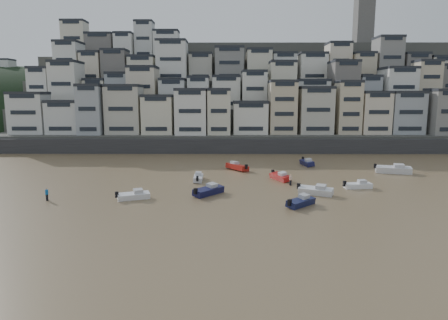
{
  "coord_description": "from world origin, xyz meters",
  "views": [
    {
      "loc": [
        5.13,
        -30.67,
        13.89
      ],
      "look_at": [
        4.85,
        30.0,
        4.0
      ],
      "focal_mm": 32.0,
      "sensor_mm": 36.0,
      "label": 1
    }
  ],
  "objects_px": {
    "boat_e": "(280,176)",
    "person_blue": "(47,194)",
    "boat_a": "(301,201)",
    "boat_i": "(307,162)",
    "boat_h": "(237,166)",
    "boat_g": "(394,168)",
    "boat_d": "(358,184)",
    "boat_j": "(134,195)",
    "boat_c": "(209,189)",
    "person_pink": "(291,180)",
    "boat_f": "(198,177)",
    "boat_b": "(316,190)"
  },
  "relations": [
    {
      "from": "boat_e",
      "to": "boat_f",
      "type": "xyz_separation_m",
      "value": [
        -13.51,
        -0.52,
        -0.02
      ]
    },
    {
      "from": "boat_g",
      "to": "boat_j",
      "type": "xyz_separation_m",
      "value": [
        -42.59,
        -18.46,
        -0.27
      ]
    },
    {
      "from": "boat_d",
      "to": "boat_j",
      "type": "xyz_separation_m",
      "value": [
        -32.37,
        -6.65,
        0.02
      ]
    },
    {
      "from": "boat_c",
      "to": "boat_g",
      "type": "bearing_deg",
      "value": -23.91
    },
    {
      "from": "boat_a",
      "to": "boat_j",
      "type": "relative_size",
      "value": 1.05
    },
    {
      "from": "boat_a",
      "to": "boat_g",
      "type": "height_order",
      "value": "boat_g"
    },
    {
      "from": "boat_b",
      "to": "boat_i",
      "type": "relative_size",
      "value": 1.01
    },
    {
      "from": "boat_c",
      "to": "boat_i",
      "type": "height_order",
      "value": "boat_c"
    },
    {
      "from": "boat_i",
      "to": "boat_j",
      "type": "distance_m",
      "value": 38.9
    },
    {
      "from": "person_blue",
      "to": "boat_c",
      "type": "bearing_deg",
      "value": 8.69
    },
    {
      "from": "boat_h",
      "to": "boat_i",
      "type": "relative_size",
      "value": 1.11
    },
    {
      "from": "boat_e",
      "to": "boat_d",
      "type": "bearing_deg",
      "value": 38.29
    },
    {
      "from": "boat_a",
      "to": "boat_i",
      "type": "xyz_separation_m",
      "value": [
        6.7,
        29.5,
        0.04
      ]
    },
    {
      "from": "boat_g",
      "to": "boat_i",
      "type": "xyz_separation_m",
      "value": [
        -13.97,
        7.89,
        -0.2
      ]
    },
    {
      "from": "boat_f",
      "to": "person_blue",
      "type": "bearing_deg",
      "value": 122.64
    },
    {
      "from": "boat_c",
      "to": "person_pink",
      "type": "xyz_separation_m",
      "value": [
        12.52,
        5.96,
        0.12
      ]
    },
    {
      "from": "person_blue",
      "to": "boat_d",
      "type": "bearing_deg",
      "value": 9.44
    },
    {
      "from": "boat_g",
      "to": "boat_h",
      "type": "height_order",
      "value": "boat_g"
    },
    {
      "from": "person_blue",
      "to": "boat_f",
      "type": "bearing_deg",
      "value": 33.04
    },
    {
      "from": "boat_g",
      "to": "boat_i",
      "type": "relative_size",
      "value": 1.28
    },
    {
      "from": "boat_g",
      "to": "person_blue",
      "type": "relative_size",
      "value": 3.8
    },
    {
      "from": "boat_b",
      "to": "boat_a",
      "type": "bearing_deg",
      "value": -91.75
    },
    {
      "from": "boat_d",
      "to": "boat_g",
      "type": "height_order",
      "value": "boat_g"
    },
    {
      "from": "boat_f",
      "to": "person_blue",
      "type": "relative_size",
      "value": 2.78
    },
    {
      "from": "boat_d",
      "to": "boat_i",
      "type": "relative_size",
      "value": 0.88
    },
    {
      "from": "boat_d",
      "to": "boat_i",
      "type": "xyz_separation_m",
      "value": [
        -3.75,
        19.7,
        0.08
      ]
    },
    {
      "from": "boat_e",
      "to": "boat_h",
      "type": "height_order",
      "value": "boat_h"
    },
    {
      "from": "boat_a",
      "to": "boat_d",
      "type": "distance_m",
      "value": 14.32
    },
    {
      "from": "boat_b",
      "to": "boat_h",
      "type": "bearing_deg",
      "value": 146.19
    },
    {
      "from": "boat_d",
      "to": "person_blue",
      "type": "bearing_deg",
      "value": -178.26
    },
    {
      "from": "boat_d",
      "to": "person_pink",
      "type": "distance_m",
      "value": 10.06
    },
    {
      "from": "boat_d",
      "to": "person_blue",
      "type": "xyz_separation_m",
      "value": [
        -43.78,
        -7.28,
        0.25
      ]
    },
    {
      "from": "boat_a",
      "to": "boat_h",
      "type": "relative_size",
      "value": 0.86
    },
    {
      "from": "boat_a",
      "to": "person_pink",
      "type": "xyz_separation_m",
      "value": [
        0.58,
        11.76,
        0.2
      ]
    },
    {
      "from": "boat_f",
      "to": "person_blue",
      "type": "distance_m",
      "value": 23.04
    },
    {
      "from": "person_pink",
      "to": "boat_d",
      "type": "bearing_deg",
      "value": -11.23
    },
    {
      "from": "boat_i",
      "to": "boat_d",
      "type": "bearing_deg",
      "value": 2.41
    },
    {
      "from": "boat_a",
      "to": "boat_f",
      "type": "bearing_deg",
      "value": 89.08
    },
    {
      "from": "boat_c",
      "to": "boat_j",
      "type": "bearing_deg",
      "value": 145.04
    },
    {
      "from": "person_blue",
      "to": "boat_g",
      "type": "bearing_deg",
      "value": 19.47
    },
    {
      "from": "boat_h",
      "to": "boat_i",
      "type": "distance_m",
      "value": 14.87
    },
    {
      "from": "boat_d",
      "to": "boat_f",
      "type": "height_order",
      "value": "boat_f"
    },
    {
      "from": "boat_f",
      "to": "boat_j",
      "type": "distance_m",
      "value": 14.31
    },
    {
      "from": "boat_e",
      "to": "boat_j",
      "type": "relative_size",
      "value": 1.08
    },
    {
      "from": "boat_e",
      "to": "person_pink",
      "type": "distance_m",
      "value": 4.01
    },
    {
      "from": "boat_b",
      "to": "boat_d",
      "type": "bearing_deg",
      "value": 55.38
    },
    {
      "from": "boat_a",
      "to": "boat_e",
      "type": "bearing_deg",
      "value": 48.06
    },
    {
      "from": "boat_e",
      "to": "person_blue",
      "type": "bearing_deg",
      "value": -92.04
    },
    {
      "from": "boat_g",
      "to": "boat_i",
      "type": "height_order",
      "value": "boat_g"
    },
    {
      "from": "boat_a",
      "to": "boat_h",
      "type": "distance_m",
      "value": 25.73
    }
  ]
}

